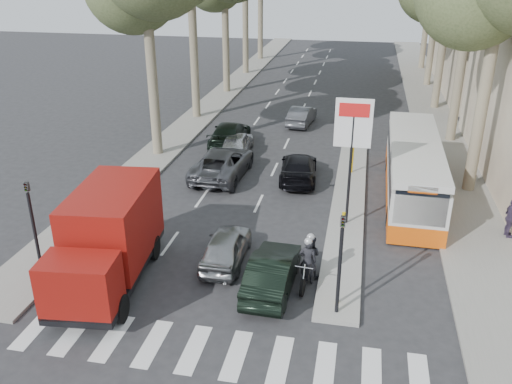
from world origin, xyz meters
TOP-DOWN VIEW (x-y plane):
  - ground at (0.00, 0.00)m, footprint 120.00×120.00m
  - sidewalk_right at (8.60, 25.00)m, footprint 3.20×70.00m
  - median_left at (-8.00, 28.00)m, footprint 2.40×64.00m
  - traffic_island at (3.25, 11.00)m, footprint 1.50×26.00m
  - billboard at (3.25, 5.00)m, footprint 1.50×12.10m
  - traffic_light_island at (3.25, -1.50)m, footprint 0.16×0.41m
  - traffic_light_left at (-7.60, -1.00)m, footprint 0.16×0.41m
  - silver_hatchback at (-1.10, 1.09)m, footprint 1.59×3.76m
  - dark_hatchback at (0.93, -0.35)m, footprint 1.57×4.18m
  - queue_car_a at (-3.43, 9.49)m, footprint 2.64×5.38m
  - queue_car_b at (0.55, 9.83)m, footprint 2.21×4.66m
  - queue_car_c at (-3.50, 13.11)m, footprint 1.77×3.97m
  - queue_car_d at (-0.50, 19.78)m, footprint 1.76×4.02m
  - queue_car_e at (-4.28, 14.44)m, footprint 2.34×5.13m
  - red_truck at (-4.76, -0.98)m, footprint 2.96×6.44m
  - city_bus at (6.15, 8.78)m, footprint 2.47×10.57m
  - motorcycle at (2.11, 0.41)m, footprint 0.81×2.18m
  - pedestrian_near at (9.83, 5.12)m, footprint 0.60×1.04m
  - pedestrian_far at (10.00, 13.62)m, footprint 1.37×1.07m

SIDE VIEW (x-z plane):
  - ground at x=0.00m, z-range 0.00..0.00m
  - sidewalk_right at x=8.60m, z-range 0.00..0.12m
  - median_left at x=-8.00m, z-range 0.00..0.12m
  - traffic_island at x=3.25m, z-range 0.00..0.16m
  - silver_hatchback at x=-1.10m, z-range 0.00..1.27m
  - queue_car_d at x=-0.50m, z-range 0.00..1.29m
  - queue_car_b at x=0.55m, z-range 0.00..1.31m
  - queue_car_c at x=-3.50m, z-range 0.00..1.33m
  - dark_hatchback at x=0.93m, z-range 0.00..1.36m
  - queue_car_e at x=-4.28m, z-range 0.00..1.46m
  - queue_car_a at x=-3.43m, z-range 0.00..1.47m
  - motorcycle at x=2.11m, z-range -0.08..1.77m
  - pedestrian_near at x=9.83m, z-range 0.12..1.81m
  - pedestrian_far at x=10.00m, z-range 0.12..2.06m
  - city_bus at x=6.15m, z-range 0.07..2.85m
  - red_truck at x=-4.76m, z-range 0.10..3.42m
  - traffic_light_island at x=3.25m, z-range 0.69..4.29m
  - traffic_light_left at x=-7.60m, z-range 0.69..4.29m
  - billboard at x=3.25m, z-range 0.90..6.50m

